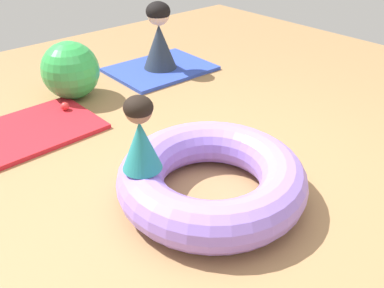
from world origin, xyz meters
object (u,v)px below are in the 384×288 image
(exercise_ball_large, at_px, (71,70))
(play_ball_red, at_px, (65,106))
(child_in_teal, at_px, (140,135))
(adult_seated, at_px, (159,37))
(inflatable_cushion, at_px, (212,178))

(exercise_ball_large, bearing_deg, play_ball_red, -129.88)
(child_in_teal, xyz_separation_m, exercise_ball_large, (0.49, 1.91, -0.27))
(child_in_teal, relative_size, adult_seated, 0.66)
(child_in_teal, height_order, exercise_ball_large, child_in_teal)
(adult_seated, bearing_deg, inflatable_cushion, 40.77)
(child_in_teal, relative_size, play_ball_red, 6.41)
(adult_seated, relative_size, exercise_ball_large, 1.31)
(exercise_ball_large, bearing_deg, adult_seated, -0.49)
(exercise_ball_large, bearing_deg, inflatable_cushion, -92.41)
(inflatable_cushion, height_order, exercise_ball_large, exercise_ball_large)
(inflatable_cushion, distance_m, exercise_ball_large, 2.14)
(child_in_teal, height_order, adult_seated, child_in_teal)
(play_ball_red, bearing_deg, inflatable_cushion, -85.05)
(inflatable_cushion, xyz_separation_m, play_ball_red, (-0.16, 1.83, -0.08))
(adult_seated, bearing_deg, child_in_teal, 30.18)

